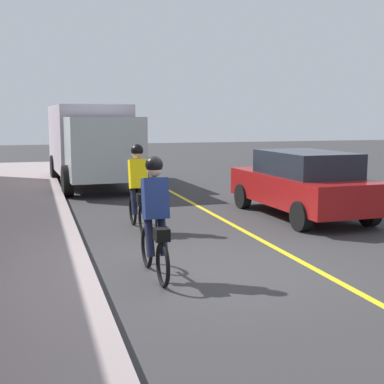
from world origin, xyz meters
TOP-DOWN VIEW (x-y plane):
  - ground_plane at (0.00, 0.00)m, footprint 80.00×80.00m
  - lane_line_centre at (0.00, -1.60)m, footprint 36.00×0.12m
  - cyclist_lead at (3.32, 0.52)m, footprint 1.71×0.36m
  - cyclist_follow at (-0.08, 0.91)m, footprint 1.71×0.36m
  - patrol_sedan at (3.73, -3.54)m, footprint 4.46×2.05m
  - box_truck_background at (11.17, 0.64)m, footprint 6.80×2.77m

SIDE VIEW (x-z plane):
  - ground_plane at x=0.00m, z-range 0.00..0.00m
  - lane_line_centre at x=0.00m, z-range 0.00..0.01m
  - patrol_sedan at x=3.73m, z-range 0.03..1.61m
  - cyclist_lead at x=3.32m, z-range 0.00..1.82m
  - cyclist_follow at x=-0.08m, z-range 0.00..1.82m
  - box_truck_background at x=11.17m, z-range 0.16..2.94m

